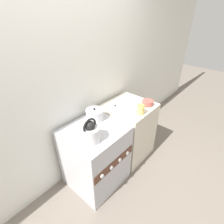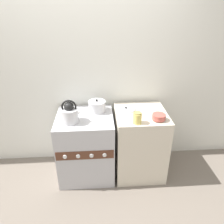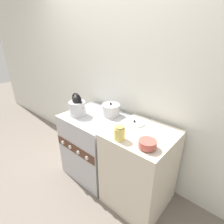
% 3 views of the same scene
% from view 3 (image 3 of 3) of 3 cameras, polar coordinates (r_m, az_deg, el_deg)
% --- Properties ---
extents(ground_plane, '(12.00, 12.00, 0.00)m').
position_cam_3_polar(ground_plane, '(2.41, -10.88, -21.80)').
color(ground_plane, '#70665B').
extents(wall_back, '(7.00, 0.06, 2.50)m').
position_cam_3_polar(wall_back, '(2.20, 0.86, 12.03)').
color(wall_back, silver).
rests_on(wall_back, ground_plane).
extents(stove, '(0.67, 0.64, 0.83)m').
position_cam_3_polar(stove, '(2.28, -5.58, -10.55)').
color(stove, '#B2B2B7').
rests_on(stove, ground_plane).
extents(counter, '(0.61, 0.61, 0.86)m').
position_cam_3_polar(counter, '(1.94, 8.96, -17.68)').
color(counter, beige).
rests_on(counter, ground_plane).
extents(kettle, '(0.24, 0.19, 0.27)m').
position_cam_3_polar(kettle, '(2.08, -11.21, 1.77)').
color(kettle, silver).
rests_on(kettle, stove).
extents(cooking_pot, '(0.21, 0.21, 0.16)m').
position_cam_3_polar(cooking_pot, '(2.04, -0.40, 0.70)').
color(cooking_pot, silver).
rests_on(cooking_pot, stove).
extents(enamel_bowl, '(0.15, 0.15, 0.07)m').
position_cam_3_polar(enamel_bowl, '(1.46, 11.49, -10.16)').
color(enamel_bowl, '#B75147').
rests_on(enamel_bowl, counter).
extents(storage_jar, '(0.10, 0.10, 0.13)m').
position_cam_3_polar(storage_jar, '(1.53, 2.44, -6.92)').
color(storage_jar, '#E0CC66').
rests_on(storage_jar, counter).
extents(loose_pot_lid, '(0.23, 0.23, 0.03)m').
position_cam_3_polar(loose_pot_lid, '(1.84, 7.31, -3.43)').
color(loose_pot_lid, silver).
rests_on(loose_pot_lid, counter).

